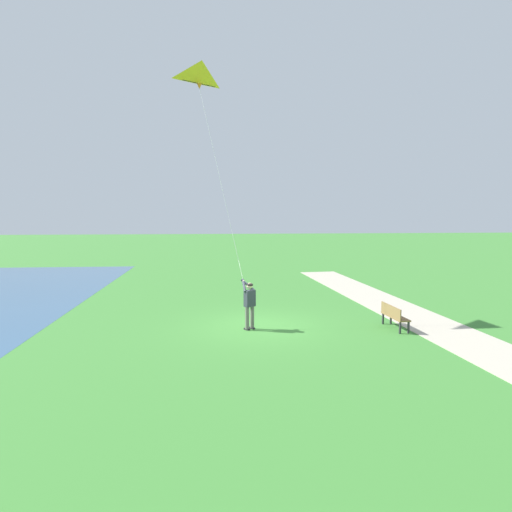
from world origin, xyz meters
The scene contains 5 objects.
ground_plane centered at (0.00, 0.00, 0.00)m, with size 120.00×120.00×0.00m, color #3D7F33.
walkway_path centered at (-6.77, 2.00, 0.01)m, with size 2.40×32.00×0.02m, color #B7AD99.
person_kite_flyer centered at (0.34, 0.35, 1.05)m, with size 0.55×0.62×1.83m.
flying_kite centered at (2.05, -2.08, 9.64)m, with size 2.30×2.81×8.44m.
park_bench_near_walkway centered at (-4.96, 0.66, 0.51)m, with size 0.58×1.53×0.88m.
Camera 1 is at (1.36, 16.38, 4.44)m, focal length 31.49 mm.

